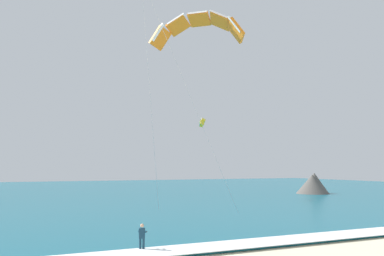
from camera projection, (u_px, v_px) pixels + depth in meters
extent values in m
cube|color=#146075|center=(82.00, 192.00, 78.09)|extent=(200.00, 120.00, 0.20)
cube|color=white|center=(229.00, 245.00, 24.51)|extent=(200.00, 2.68, 0.04)
ellipsoid|color=yellow|center=(142.00, 252.00, 23.30)|extent=(0.98, 1.46, 0.05)
cube|color=black|center=(141.00, 251.00, 23.51)|extent=(0.17, 0.12, 0.04)
cube|color=black|center=(143.00, 252.00, 23.09)|extent=(0.17, 0.12, 0.04)
cylinder|color=#143347|center=(140.00, 246.00, 23.34)|extent=(0.14, 0.14, 0.84)
cylinder|color=#143347|center=(144.00, 246.00, 23.33)|extent=(0.14, 0.14, 0.84)
cube|color=#143347|center=(142.00, 233.00, 23.41)|extent=(0.39, 0.32, 0.60)
sphere|color=tan|center=(142.00, 226.00, 23.45)|extent=(0.22, 0.22, 0.22)
cylinder|color=#143347|center=(139.00, 232.00, 23.57)|extent=(0.29, 0.50, 0.22)
cylinder|color=#143347|center=(145.00, 232.00, 23.57)|extent=(0.29, 0.50, 0.22)
cylinder|color=black|center=(143.00, 231.00, 23.79)|extent=(0.52, 0.26, 0.04)
cube|color=#3F3F42|center=(142.00, 237.00, 23.50)|extent=(0.14, 0.12, 0.10)
cube|color=orange|center=(236.00, 30.00, 35.12)|extent=(1.59, 2.23, 2.12)
cube|color=white|center=(235.00, 24.00, 34.57)|extent=(1.04, 0.96, 1.67)
cube|color=orange|center=(220.00, 21.00, 36.26)|extent=(2.17, 2.44, 1.70)
cube|color=white|center=(219.00, 15.00, 35.71)|extent=(1.46, 1.30, 1.09)
cube|color=orange|center=(199.00, 19.00, 37.10)|extent=(2.49, 2.45, 0.90)
cube|color=white|center=(197.00, 13.00, 36.54)|extent=(1.60, 1.45, 0.27)
cube|color=orange|center=(178.00, 26.00, 37.44)|extent=(2.50, 2.18, 1.70)
cube|color=white|center=(176.00, 20.00, 36.89)|extent=(1.44, 1.33, 1.09)
cube|color=orange|center=(160.00, 38.00, 37.23)|extent=(2.28, 1.67, 2.12)
cube|color=white|center=(158.00, 32.00, 36.67)|extent=(1.07, 0.96, 1.67)
cylinder|color=#B2B2B7|center=(196.00, 111.00, 29.39)|extent=(10.64, 6.17, 15.97)
cylinder|color=#B2B2B7|center=(151.00, 113.00, 30.44)|extent=(5.18, 10.93, 15.97)
cube|color=yellow|center=(202.00, 123.00, 61.35)|extent=(0.83, 0.55, 0.87)
cube|color=white|center=(200.00, 122.00, 61.36)|extent=(0.28, 0.47, 0.69)
cube|color=yellow|center=(203.00, 120.00, 62.06)|extent=(0.90, 0.84, 0.69)
cube|color=white|center=(202.00, 119.00, 62.07)|extent=(0.38, 0.69, 0.45)
cube|color=yellow|center=(203.00, 119.00, 62.92)|extent=(0.91, 1.00, 0.36)
cube|color=white|center=(202.00, 118.00, 62.93)|extent=(0.41, 0.76, 0.11)
cube|color=yellow|center=(203.00, 121.00, 63.74)|extent=(0.85, 1.03, 0.69)
cube|color=white|center=(201.00, 120.00, 63.75)|extent=(0.38, 0.70, 0.45)
cube|color=yellow|center=(201.00, 125.00, 64.34)|extent=(0.72, 0.92, 0.87)
cube|color=white|center=(200.00, 124.00, 64.34)|extent=(0.30, 0.52, 0.69)
cone|color=#56514C|center=(315.00, 184.00, 72.84)|extent=(5.30, 5.30, 3.98)
cone|color=#56514C|center=(312.00, 185.00, 72.11)|extent=(6.30, 6.30, 3.66)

